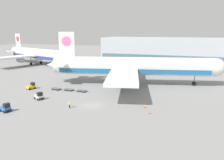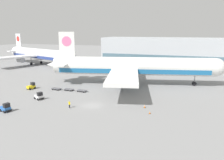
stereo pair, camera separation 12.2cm
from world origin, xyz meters
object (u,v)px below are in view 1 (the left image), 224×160
at_px(airplane_main, 131,67).
at_px(traffic_cone_far, 145,106).
at_px(baggage_tug_foreground, 6,108).
at_px(baggage_tug_far, 31,86).
at_px(baggage_dolly_second, 69,89).
at_px(baggage_dolly_third, 82,90).
at_px(ground_crew_near, 69,104).
at_px(baggage_tug_mid, 39,96).
at_px(airplane_distant, 39,54).
at_px(baggage_dolly_lead, 56,89).
at_px(traffic_cone_near, 150,112).

bearing_deg(airplane_main, traffic_cone_far, -80.81).
distance_m(baggage_tug_foreground, baggage_tug_far, 19.03).
bearing_deg(baggage_dolly_second, baggage_tug_far, -163.61).
height_order(baggage_dolly_third, traffic_cone_far, traffic_cone_far).
bearing_deg(traffic_cone_far, airplane_main, 112.64).
distance_m(baggage_dolly_third, ground_crew_near, 13.70).
height_order(baggage_tug_mid, traffic_cone_far, baggage_tug_mid).
bearing_deg(traffic_cone_far, baggage_tug_far, 171.66).
bearing_deg(traffic_cone_far, airplane_distant, 143.79).
bearing_deg(baggage_tug_mid, baggage_dolly_second, 98.21).
bearing_deg(baggage_tug_far, baggage_dolly_lead, -56.47).
bearing_deg(airplane_main, airplane_distant, 141.54).
relative_size(airplane_main, airplane_distant, 1.11).
height_order(baggage_tug_far, baggage_dolly_third, baggage_tug_far).
bearing_deg(baggage_tug_foreground, traffic_cone_near, 34.42).
height_order(airplane_main, traffic_cone_near, airplane_main).
distance_m(airplane_main, baggage_dolly_third, 18.40).
relative_size(ground_crew_near, traffic_cone_far, 2.22).
bearing_deg(traffic_cone_far, baggage_tug_foreground, -156.48).
distance_m(baggage_dolly_second, baggage_dolly_third, 4.19).
bearing_deg(baggage_tug_far, baggage_dolly_third, -61.11).
bearing_deg(baggage_tug_mid, traffic_cone_near, 23.34).
bearing_deg(baggage_tug_mid, baggage_tug_foreground, -73.20).
height_order(airplane_main, baggage_tug_mid, airplane_main).
xyz_separation_m(ground_crew_near, traffic_cone_far, (16.29, 5.77, -0.63)).
height_order(baggage_tug_mid, baggage_dolly_second, baggage_tug_mid).
xyz_separation_m(airplane_main, ground_crew_near, (-7.47, -26.92, -4.82)).
bearing_deg(baggage_tug_far, baggage_dolly_second, -58.68).
distance_m(baggage_dolly_second, ground_crew_near, 15.26).
distance_m(baggage_tug_foreground, traffic_cone_near, 31.40).
relative_size(baggage_dolly_third, ground_crew_near, 2.17).
bearing_deg(traffic_cone_near, airplane_main, 113.33).
bearing_deg(baggage_dolly_lead, traffic_cone_far, -7.87).
distance_m(airplane_main, baggage_tug_far, 31.61).
height_order(airplane_distant, baggage_tug_mid, airplane_distant).
bearing_deg(baggage_tug_far, traffic_cone_far, -77.42).
relative_size(baggage_dolly_third, traffic_cone_far, 4.82).
distance_m(airplane_main, traffic_cone_far, 23.55).
distance_m(baggage_tug_mid, baggage_dolly_third, 12.36).
distance_m(baggage_dolly_second, traffic_cone_near, 27.88).
relative_size(baggage_tug_foreground, ground_crew_near, 1.59).
relative_size(airplane_main, ground_crew_near, 33.02).
xyz_separation_m(airplane_distant, traffic_cone_near, (65.88, -50.27, -5.11)).
bearing_deg(ground_crew_near, airplane_distant, 152.01).
distance_m(airplane_main, baggage_dolly_lead, 24.54).
height_order(airplane_main, baggage_tug_foreground, airplane_main).
distance_m(baggage_dolly_third, traffic_cone_near, 24.10).
xyz_separation_m(baggage_dolly_lead, ground_crew_near, (11.78, -12.70, 0.63)).
bearing_deg(baggage_tug_foreground, ground_crew_near, 46.27).
bearing_deg(baggage_dolly_third, ground_crew_near, -68.98).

